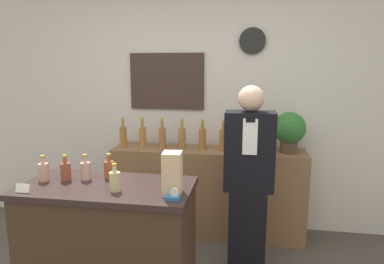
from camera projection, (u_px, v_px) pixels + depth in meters
The scene contains 21 objects.
back_wall at pixel (193, 102), 3.67m from camera, with size 5.20×0.09×2.70m.
back_shelf at pixel (208, 192), 3.55m from camera, with size 1.95×0.41×0.90m.
display_counter at pixel (110, 251), 2.36m from camera, with size 1.15×0.57×0.95m.
shopkeeper at pixel (248, 182), 2.81m from camera, with size 0.40×0.25×1.59m.
potted_plant at pixel (289, 130), 3.30m from camera, with size 0.31×0.31×0.40m.
paper_bag at pixel (172, 173), 2.09m from camera, with size 0.12×0.13×0.26m.
tape_dispenser at pixel (173, 196), 2.02m from camera, with size 0.09×0.06×0.07m.
price_card_left at pixel (23, 188), 2.13m from camera, with size 0.09×0.02×0.06m.
counter_bottle_0 at pixel (44, 171), 2.34m from camera, with size 0.07×0.07×0.18m.
counter_bottle_1 at pixel (66, 171), 2.35m from camera, with size 0.07×0.07×0.18m.
counter_bottle_2 at pixel (86, 170), 2.37m from camera, with size 0.07×0.07×0.18m.
counter_bottle_3 at pixel (109, 169), 2.39m from camera, with size 0.07×0.07×0.18m.
counter_bottle_4 at pixel (115, 181), 2.15m from camera, with size 0.07×0.07×0.18m.
shelf_bottle_0 at pixel (123, 136), 3.59m from camera, with size 0.07×0.07×0.31m.
shelf_bottle_1 at pixel (143, 136), 3.56m from camera, with size 0.07×0.07×0.31m.
shelf_bottle_2 at pixel (162, 137), 3.53m from camera, with size 0.07×0.07×0.31m.
shelf_bottle_3 at pixel (182, 137), 3.49m from camera, with size 0.07×0.07×0.31m.
shelf_bottle_4 at pixel (202, 138), 3.46m from camera, with size 0.07×0.07×0.31m.
shelf_bottle_5 at pixel (223, 139), 3.42m from camera, with size 0.07×0.07×0.31m.
shelf_bottle_6 at pixel (244, 140), 3.39m from camera, with size 0.07×0.07×0.31m.
shelf_bottle_7 at pixel (266, 141), 3.34m from camera, with size 0.07×0.07×0.31m.
Camera 1 is at (0.59, -1.62, 1.72)m, focal length 32.00 mm.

